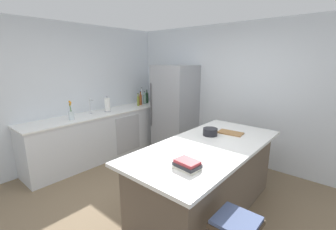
% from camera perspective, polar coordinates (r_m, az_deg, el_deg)
% --- Properties ---
extents(ground_plane, '(7.20, 7.20, 0.00)m').
position_cam_1_polar(ground_plane, '(3.23, -2.15, -23.19)').
color(ground_plane, '#7A664C').
extents(wall_rear, '(6.00, 0.10, 2.60)m').
position_cam_1_polar(wall_rear, '(4.54, 17.42, 5.00)').
color(wall_rear, silver).
rests_on(wall_rear, ground_plane).
extents(wall_left, '(0.10, 6.00, 2.60)m').
position_cam_1_polar(wall_left, '(4.66, -25.09, 4.55)').
color(wall_left, silver).
rests_on(wall_left, ground_plane).
extents(counter_run_left, '(0.65, 3.04, 0.92)m').
position_cam_1_polar(counter_run_left, '(4.82, -15.79, -4.70)').
color(counter_run_left, silver).
rests_on(counter_run_left, ground_plane).
extents(kitchen_island, '(1.06, 2.29, 0.91)m').
position_cam_1_polar(kitchen_island, '(3.09, 9.69, -15.09)').
color(kitchen_island, brown).
rests_on(kitchen_island, ground_plane).
extents(refrigerator, '(0.79, 0.75, 1.83)m').
position_cam_1_polar(refrigerator, '(4.89, 1.77, 1.64)').
color(refrigerator, '#93969B').
rests_on(refrigerator, ground_plane).
extents(sink_faucet, '(0.15, 0.05, 0.30)m').
position_cam_1_polar(sink_faucet, '(4.59, -18.93, 2.14)').
color(sink_faucet, silver).
rests_on(sink_faucet, counter_run_left).
extents(flower_vase, '(0.09, 0.09, 0.34)m').
position_cam_1_polar(flower_vase, '(4.29, -23.13, 0.22)').
color(flower_vase, silver).
rests_on(flower_vase, counter_run_left).
extents(paper_towel_roll, '(0.14, 0.14, 0.31)m').
position_cam_1_polar(paper_towel_roll, '(4.73, -14.94, 2.46)').
color(paper_towel_roll, gray).
rests_on(paper_towel_roll, counter_run_left).
extents(syrup_bottle, '(0.06, 0.06, 0.28)m').
position_cam_1_polar(syrup_bottle, '(5.48, -3.42, 4.06)').
color(syrup_bottle, '#5B3319').
rests_on(syrup_bottle, counter_run_left).
extents(wine_bottle, '(0.06, 0.06, 0.32)m').
position_cam_1_polar(wine_bottle, '(5.52, -5.29, 4.38)').
color(wine_bottle, '#19381E').
rests_on(wine_bottle, counter_run_left).
extents(gin_bottle, '(0.08, 0.08, 0.29)m').
position_cam_1_polar(gin_bottle, '(5.44, -5.89, 4.04)').
color(gin_bottle, '#8CB79E').
rests_on(gin_bottle, counter_run_left).
extents(soda_bottle, '(0.07, 0.07, 0.39)m').
position_cam_1_polar(soda_bottle, '(5.38, -6.59, 4.33)').
color(soda_bottle, silver).
rests_on(soda_bottle, counter_run_left).
extents(vinegar_bottle, '(0.06, 0.06, 0.32)m').
position_cam_1_polar(vinegar_bottle, '(5.28, -6.88, 3.93)').
color(vinegar_bottle, '#994C23').
rests_on(vinegar_bottle, counter_run_left).
extents(olive_oil_bottle, '(0.05, 0.05, 0.29)m').
position_cam_1_polar(olive_oil_bottle, '(5.18, -7.47, 3.57)').
color(olive_oil_bottle, olive).
rests_on(olive_oil_bottle, counter_run_left).
extents(cookbook_stack, '(0.27, 0.20, 0.09)m').
position_cam_1_polar(cookbook_stack, '(2.26, 4.83, -12.30)').
color(cookbook_stack, silver).
rests_on(cookbook_stack, kitchen_island).
extents(mixing_bowl, '(0.20, 0.20, 0.10)m').
position_cam_1_polar(mixing_bowl, '(3.24, 10.53, -4.17)').
color(mixing_bowl, black).
rests_on(mixing_bowl, kitchen_island).
extents(cutting_board, '(0.36, 0.22, 0.02)m').
position_cam_1_polar(cutting_board, '(3.40, 15.37, -4.32)').
color(cutting_board, '#9E7042').
rests_on(cutting_board, kitchen_island).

